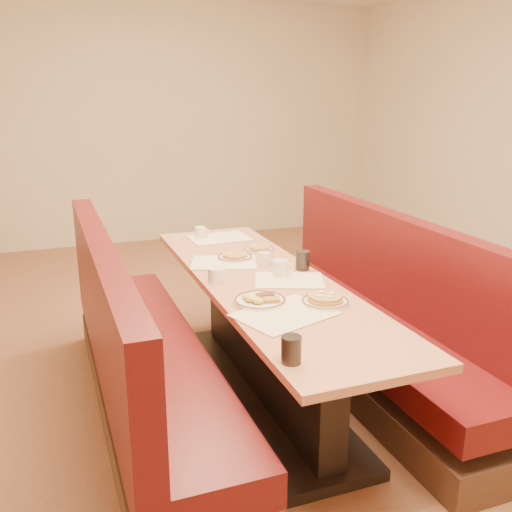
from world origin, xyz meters
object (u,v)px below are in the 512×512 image
object	(u,v)px
booth_left	(139,362)
coffee_mug_a	(281,268)
coffee_mug_d	(201,232)
pancake_plate	(325,300)
booth_right	(372,324)
soda_tumbler_near	(291,350)
soda_tumbler_mid	(303,260)
diner_table	(264,340)
coffee_mug_c	(265,258)
coffee_mug_b	(215,275)
eggs_plate	(259,300)

from	to	relation	value
booth_left	coffee_mug_a	size ratio (longest dim) A/B	20.53
booth_left	coffee_mug_d	bearing A→B (deg)	58.40
pancake_plate	coffee_mug_a	xyz separation A→B (m)	(-0.03, 0.49, 0.03)
booth_right	soda_tumbler_near	bearing A→B (deg)	-135.42
soda_tumbler_mid	diner_table	bearing A→B (deg)	-162.41
coffee_mug_c	pancake_plate	bearing A→B (deg)	-105.00
coffee_mug_b	coffee_mug_c	distance (m)	0.43
soda_tumbler_near	booth_left	bearing A→B (deg)	114.39
coffee_mug_c	coffee_mug_b	bearing A→B (deg)	-169.46
eggs_plate	coffee_mug_a	size ratio (longest dim) A/B	2.19
pancake_plate	coffee_mug_c	distance (m)	0.73
diner_table	booth_right	xyz separation A→B (m)	(0.73, 0.00, -0.01)
diner_table	soda_tumbler_near	distance (m)	1.12
coffee_mug_b	coffee_mug_d	distance (m)	1.02
eggs_plate	soda_tumbler_mid	distance (m)	0.62
coffee_mug_a	soda_tumbler_near	distance (m)	1.09
pancake_plate	soda_tumbler_mid	distance (m)	0.58
coffee_mug_b	booth_right	bearing A→B (deg)	5.65
coffee_mug_d	soda_tumbler_near	bearing A→B (deg)	-82.59
diner_table	coffee_mug_c	world-z (taller)	coffee_mug_c
booth_left	coffee_mug_c	xyz separation A→B (m)	(0.84, 0.26, 0.43)
eggs_plate	soda_tumbler_mid	size ratio (longest dim) A/B	2.32
diner_table	coffee_mug_b	world-z (taller)	coffee_mug_b
diner_table	pancake_plate	xyz separation A→B (m)	(0.14, -0.47, 0.39)
diner_table	eggs_plate	distance (m)	0.54
diner_table	booth_left	bearing A→B (deg)	180.00
coffee_mug_a	coffee_mug_b	bearing A→B (deg)	-164.65
booth_left	coffee_mug_a	distance (m)	0.95
eggs_plate	booth_right	bearing A→B (deg)	20.91
eggs_plate	soda_tumbler_near	xyz separation A→B (m)	(-0.12, -0.66, 0.04)
pancake_plate	booth_left	bearing A→B (deg)	151.80
coffee_mug_d	soda_tumbler_mid	bearing A→B (deg)	-56.25
coffee_mug_b	soda_tumbler_near	size ratio (longest dim) A/B	0.97
coffee_mug_b	coffee_mug_d	size ratio (longest dim) A/B	1.02
coffee_mug_b	coffee_mug_d	world-z (taller)	coffee_mug_b
booth_right	coffee_mug_c	size ratio (longest dim) A/B	24.18
diner_table	booth_right	bearing A→B (deg)	0.00
coffee_mug_c	coffee_mug_d	xyz separation A→B (m)	(-0.19, 0.79, 0.00)
coffee_mug_a	coffee_mug_d	world-z (taller)	coffee_mug_a
diner_table	coffee_mug_b	xyz separation A→B (m)	(-0.28, 0.05, 0.42)
soda_tumbler_near	soda_tumbler_mid	bearing A→B (deg)	62.73
booth_left	diner_table	bearing A→B (deg)	0.00
soda_tumbler_near	soda_tumbler_mid	xyz separation A→B (m)	(0.56, 1.09, 0.00)
pancake_plate	eggs_plate	size ratio (longest dim) A/B	0.90
pancake_plate	coffee_mug_d	bearing A→B (deg)	98.65
coffee_mug_c	coffee_mug_a	bearing A→B (deg)	-106.38
booth_right	soda_tumbler_mid	world-z (taller)	booth_right
coffee_mug_c	diner_table	bearing A→B (deg)	-130.21
coffee_mug_a	soda_tumbler_mid	xyz separation A→B (m)	(0.17, 0.07, 0.01)
eggs_plate	coffee_mug_b	size ratio (longest dim) A/B	2.47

